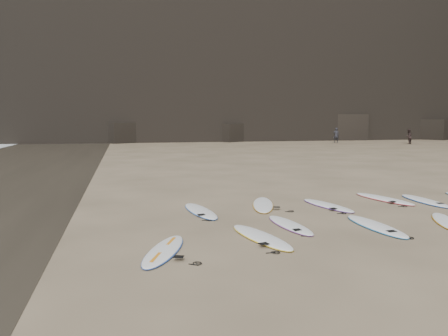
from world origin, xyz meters
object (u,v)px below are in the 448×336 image
Objects in this scene: surfboard_3 at (376,226)px; surfboard_6 at (263,204)px; surfboard_4 at (446,221)px; surfboard_5 at (200,211)px; surfboard_1 at (261,237)px; surfboard_2 at (290,225)px; surfboard_7 at (328,205)px; person_a at (336,135)px; person_b at (409,137)px; surfboard_0 at (164,250)px; surfboard_9 at (425,200)px; surfboard_8 at (384,199)px.

surfboard_6 is at bearing 118.99° from surfboard_3.
surfboard_4 is 0.85× the size of surfboard_6.
surfboard_3 is at bearing -42.87° from surfboard_5.
surfboard_1 reaches higher than surfboard_4.
surfboard_7 reaches higher than surfboard_2.
person_a reaches higher than person_b.
surfboard_6 is (1.32, 3.88, 0.00)m from surfboard_1.
surfboard_0 is at bearing -158.88° from surfboard_7.
surfboard_8 is at bearing 153.74° from surfboard_9.
surfboard_4 is 0.89× the size of surfboard_9.
surfboard_8 reaches higher than surfboard_7.
surfboard_4 is 7.22m from surfboard_5.
surfboard_7 is at bearing -178.32° from surfboard_8.
surfboard_1 is 3.41m from surfboard_3.
person_a is at bearing 50.03° from surfboard_7.
surfboard_0 is at bearing -179.53° from surfboard_1.
surfboard_3 is (5.83, 0.94, 0.00)m from surfboard_0.
person_b reaches higher than surfboard_1.
surfboard_8 is (2.55, 0.64, 0.00)m from surfboard_7.
surfboard_2 is at bearing 27.97° from surfboard_1.
surfboard_4 is at bearing -32.42° from surfboard_5.
surfboard_5 reaches higher than surfboard_7.
surfboard_3 reaches higher than surfboard_5.
surfboard_8 is at bearing 25.66° from person_b.
person_a is 8.28m from person_b.
surfboard_3 is at bearing -21.34° from surfboard_2.
person_a reaches higher than surfboard_1.
surfboard_7 is at bearing -178.09° from surfboard_9.
surfboard_9 is 38.87m from person_b.
surfboard_9 is at bearing 10.94° from surfboard_6.
surfboard_2 is at bearing 162.64° from surfboard_3.
surfboard_6 is (2.25, 0.53, 0.00)m from surfboard_5.
person_b is at bearing 169.07° from person_a.
surfboard_2 is 1.36× the size of person_b.
surfboard_2 is 44.32m from person_b.
surfboard_6 is 1.05× the size of surfboard_9.
surfboard_8 reaches higher than surfboard_1.
surfboard_8 is at bearing -3.45° from surfboard_5.
person_a reaches higher than surfboard_6.
person_b is (23.49, 31.19, 0.83)m from surfboard_8.
surfboard_8 is (5.95, 3.92, 0.00)m from surfboard_1.
surfboard_7 is at bearing 39.85° from surfboard_2.
person_b reaches higher than surfboard_8.
surfboard_2 is 0.88× the size of surfboard_6.
surfboard_2 is 4.54m from surfboard_4.
surfboard_5 is 1.03× the size of surfboard_7.
surfboard_3 reaches higher than surfboard_4.
surfboard_0 is 0.94× the size of surfboard_1.
surfboard_3 is 43.44m from person_a.
surfboard_8 reaches higher than surfboard_9.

